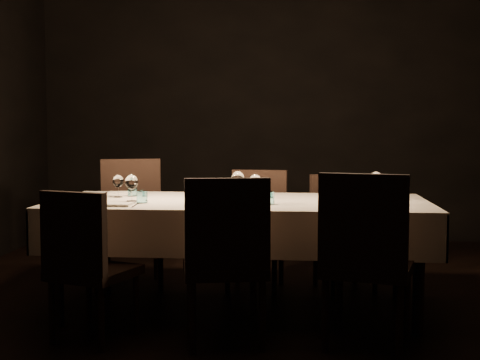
# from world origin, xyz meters

# --- Properties ---
(room) EXTENTS (5.01, 6.01, 3.01)m
(room) POSITION_xyz_m (0.00, 0.00, 1.50)
(room) COLOR black
(room) RESTS_ON ground
(dining_table) EXTENTS (2.52, 1.12, 0.76)m
(dining_table) POSITION_xyz_m (0.00, 0.00, 0.69)
(dining_table) COLOR black
(dining_table) RESTS_ON ground
(chair_near_left) EXTENTS (0.55, 0.55, 0.89)m
(chair_near_left) POSITION_xyz_m (-0.83, -0.76, 0.50)
(chair_near_left) COLOR black
(chair_near_left) RESTS_ON ground
(place_setting_near_left) EXTENTS (0.33, 0.40, 0.18)m
(place_setting_near_left) POSITION_xyz_m (-0.71, -0.22, 0.83)
(place_setting_near_left) COLOR white
(place_setting_near_left) RESTS_ON dining_table
(chair_near_center) EXTENTS (0.55, 0.55, 0.98)m
(chair_near_center) POSITION_xyz_m (-0.01, -0.75, 0.54)
(chair_near_center) COLOR black
(chair_near_center) RESTS_ON ground
(place_setting_near_center) EXTENTS (0.35, 0.41, 0.19)m
(place_setting_near_center) POSITION_xyz_m (0.12, -0.22, 0.83)
(place_setting_near_center) COLOR white
(place_setting_near_center) RESTS_ON dining_table
(chair_near_right) EXTENTS (0.59, 0.59, 1.01)m
(chair_near_right) POSITION_xyz_m (0.77, -0.74, 0.55)
(chair_near_right) COLOR black
(chair_near_right) RESTS_ON ground
(place_setting_near_right) EXTENTS (0.33, 0.41, 0.18)m
(place_setting_near_right) POSITION_xyz_m (0.82, -0.22, 0.83)
(place_setting_near_right) COLOR white
(place_setting_near_right) RESTS_ON dining_table
(chair_far_left) EXTENTS (0.60, 0.60, 1.00)m
(chair_far_left) POSITION_xyz_m (-0.93, 0.73, 0.55)
(chair_far_left) COLOR black
(chair_far_left) RESTS_ON ground
(place_setting_far_left) EXTENTS (0.30, 0.39, 0.16)m
(place_setting_far_left) POSITION_xyz_m (-0.87, 0.22, 0.82)
(place_setting_far_left) COLOR white
(place_setting_far_left) RESTS_ON dining_table
(chair_far_center) EXTENTS (0.49, 0.49, 0.92)m
(chair_far_center) POSITION_xyz_m (0.07, 0.72, 0.51)
(chair_far_center) COLOR black
(chair_far_center) RESTS_ON ground
(place_setting_far_center) EXTENTS (0.35, 0.41, 0.19)m
(place_setting_far_center) POSITION_xyz_m (-0.02, 0.22, 0.84)
(place_setting_far_center) COLOR white
(place_setting_far_center) RESTS_ON dining_table
(chair_far_right) EXTENTS (0.55, 0.55, 0.89)m
(chair_far_right) POSITION_xyz_m (0.72, 0.76, 0.49)
(chair_far_right) COLOR black
(chair_far_right) RESTS_ON ground
(place_setting_far_right) EXTENTS (0.35, 0.41, 0.19)m
(place_setting_far_right) POSITION_xyz_m (0.92, 0.22, 0.84)
(place_setting_far_right) COLOR white
(place_setting_far_right) RESTS_ON dining_table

